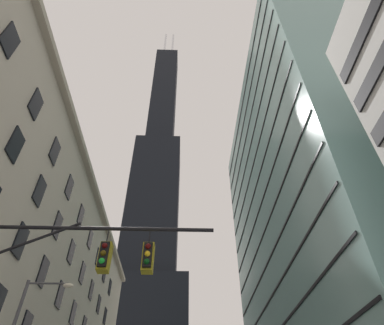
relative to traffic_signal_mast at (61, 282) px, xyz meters
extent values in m
cube|color=#B2A893|center=(-6.85, 20.02, 20.00)|extent=(0.70, 58.58, 0.60)
cube|color=black|center=(-7.05, 9.73, 6.65)|extent=(0.14, 1.40, 2.20)
cube|color=black|center=(-7.05, 14.73, 6.65)|extent=(0.14, 1.40, 2.20)
cube|color=black|center=(-7.05, 19.73, 6.65)|extent=(0.14, 1.40, 2.20)
cube|color=black|center=(-7.05, 24.73, 6.65)|extent=(0.14, 1.40, 2.20)
cube|color=black|center=(-7.05, 4.73, 10.85)|extent=(0.14, 1.40, 2.20)
cube|color=black|center=(-7.05, 9.73, 10.85)|extent=(0.14, 1.40, 2.20)
cube|color=black|center=(-7.05, 14.73, 10.85)|extent=(0.14, 1.40, 2.20)
cube|color=black|center=(-7.05, 19.73, 10.85)|extent=(0.14, 1.40, 2.20)
cube|color=black|center=(-7.05, 24.73, 10.85)|extent=(0.14, 1.40, 2.20)
cube|color=black|center=(-7.05, 29.73, 10.85)|extent=(0.14, 1.40, 2.20)
cube|color=black|center=(-7.05, 34.73, 10.85)|extent=(0.14, 1.40, 2.20)
cube|color=black|center=(-7.05, 39.73, 10.85)|extent=(0.14, 1.40, 2.20)
cube|color=black|center=(-7.05, -0.27, 15.05)|extent=(0.14, 1.40, 2.20)
cube|color=black|center=(-7.05, 4.73, 15.05)|extent=(0.14, 1.40, 2.20)
cube|color=black|center=(-7.05, 9.73, 15.05)|extent=(0.14, 1.40, 2.20)
cube|color=black|center=(-7.05, 14.73, 15.05)|extent=(0.14, 1.40, 2.20)
cube|color=black|center=(-7.05, 19.73, 15.05)|extent=(0.14, 1.40, 2.20)
cube|color=black|center=(-7.05, 24.73, 15.05)|extent=(0.14, 1.40, 2.20)
cube|color=black|center=(-7.05, 29.73, 15.05)|extent=(0.14, 1.40, 2.20)
cube|color=black|center=(-7.05, 34.73, 15.05)|extent=(0.14, 1.40, 2.20)
cube|color=black|center=(-7.05, 39.73, 15.05)|extent=(0.14, 1.40, 2.20)
cube|color=black|center=(-7.31, 94.10, 65.87)|extent=(18.48, 18.48, 60.31)
cube|color=black|center=(-7.31, 94.10, 133.72)|extent=(11.88, 11.88, 75.39)
cylinder|color=silver|center=(-9.69, 94.10, 186.06)|extent=(1.20, 1.20, 29.29)
cylinder|color=silver|center=(-4.94, 94.10, 186.06)|extent=(1.20, 1.20, 29.29)
cube|color=gray|center=(23.72, 28.72, 21.86)|extent=(17.65, 43.99, 55.22)
cube|color=black|center=(14.86, 28.72, 10.25)|extent=(0.12, 42.99, 0.24)
cube|color=black|center=(14.86, 28.72, 14.25)|extent=(0.12, 42.99, 0.24)
cube|color=black|center=(14.86, 28.72, 18.25)|extent=(0.12, 42.99, 0.24)
cube|color=black|center=(14.86, 28.72, 22.25)|extent=(0.12, 42.99, 0.24)
cube|color=black|center=(14.86, 28.72, 26.25)|extent=(0.12, 42.99, 0.24)
cube|color=black|center=(14.86, 28.72, 30.25)|extent=(0.12, 42.99, 0.24)
cube|color=black|center=(14.86, 28.72, 34.25)|extent=(0.12, 42.99, 0.24)
cube|color=black|center=(14.86, 28.72, 38.25)|extent=(0.12, 42.99, 0.24)
cube|color=black|center=(14.86, 28.72, 42.25)|extent=(0.12, 42.99, 0.24)
cube|color=black|center=(14.86, 28.72, 46.25)|extent=(0.12, 42.99, 0.24)
cylinder|color=black|center=(0.97, -0.04, 1.98)|extent=(8.25, 0.14, 0.14)
cylinder|color=black|center=(-1.50, -0.04, 1.38)|extent=(3.39, 0.10, 1.70)
cylinder|color=black|center=(1.25, -0.04, 1.68)|extent=(0.04, 0.04, 0.60)
cube|color=black|center=(1.25, -0.04, 0.93)|extent=(0.30, 0.30, 0.90)
cube|color=olive|center=(1.25, 0.13, 0.93)|extent=(0.40, 0.40, 1.04)
sphere|color=#450808|center=(1.25, -0.20, 1.21)|extent=(0.20, 0.20, 0.20)
sphere|color=#4B3A08|center=(1.25, -0.20, 0.93)|extent=(0.20, 0.20, 0.20)
sphere|color=green|center=(1.25, -0.20, 0.65)|extent=(0.20, 0.20, 0.20)
cylinder|color=black|center=(2.76, -0.04, 1.68)|extent=(0.04, 0.04, 0.60)
cube|color=black|center=(2.76, -0.04, 0.93)|extent=(0.30, 0.30, 0.90)
cube|color=olive|center=(2.76, 0.13, 0.93)|extent=(0.40, 0.40, 1.04)
sphere|color=#450808|center=(2.76, -0.20, 1.21)|extent=(0.20, 0.20, 0.20)
sphere|color=yellow|center=(2.76, -0.20, 0.93)|extent=(0.20, 0.20, 0.20)
sphere|color=#083D10|center=(2.76, -0.20, 0.65)|extent=(0.20, 0.20, 0.20)
cylinder|color=#47474C|center=(-3.26, 7.07, 2.71)|extent=(2.19, 0.10, 0.10)
ellipsoid|color=#EFE5C6|center=(-2.16, 7.07, 2.61)|extent=(0.56, 0.32, 0.24)
camera|label=1|loc=(3.97, -10.80, -4.30)|focal=30.90mm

